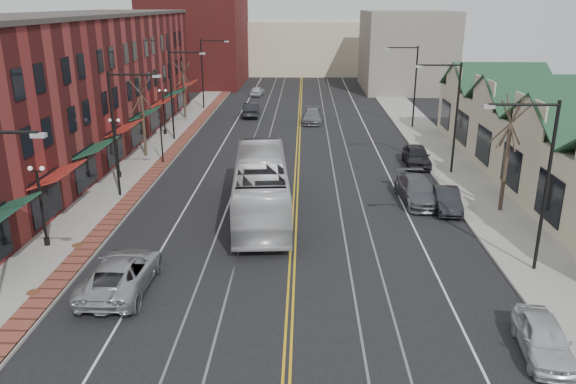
# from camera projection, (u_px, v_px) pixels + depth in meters

# --- Properties ---
(ground) EXTENTS (160.00, 160.00, 0.00)m
(ground) POSITION_uv_depth(u_px,v_px,m) (288.00, 339.00, 21.32)
(ground) COLOR black
(ground) RESTS_ON ground
(sidewalk_left) EXTENTS (4.00, 120.00, 0.15)m
(sidewalk_left) POSITION_uv_depth(u_px,v_px,m) (131.00, 178.00, 40.56)
(sidewalk_left) COLOR gray
(sidewalk_left) RESTS_ON ground
(sidewalk_right) EXTENTS (4.00, 120.00, 0.15)m
(sidewalk_right) POSITION_uv_depth(u_px,v_px,m) (465.00, 181.00, 39.89)
(sidewalk_right) COLOR gray
(sidewalk_right) RESTS_ON ground
(building_left) EXTENTS (10.00, 50.00, 11.00)m
(building_left) POSITION_uv_depth(u_px,v_px,m) (65.00, 88.00, 45.64)
(building_left) COLOR maroon
(building_left) RESTS_ON ground
(building_right) EXTENTS (8.00, 36.00, 4.60)m
(building_right) POSITION_uv_depth(u_px,v_px,m) (555.00, 151.00, 39.01)
(building_right) COLOR beige
(building_right) RESTS_ON ground
(backdrop_left) EXTENTS (14.00, 18.00, 14.00)m
(backdrop_left) POSITION_uv_depth(u_px,v_px,m) (197.00, 38.00, 85.78)
(backdrop_left) COLOR maroon
(backdrop_left) RESTS_ON ground
(backdrop_mid) EXTENTS (22.00, 14.00, 9.00)m
(backdrop_mid) POSITION_uv_depth(u_px,v_px,m) (302.00, 47.00, 100.34)
(backdrop_mid) COLOR beige
(backdrop_mid) RESTS_ON ground
(backdrop_right) EXTENTS (12.00, 16.00, 11.00)m
(backdrop_right) POSITION_uv_depth(u_px,v_px,m) (406.00, 51.00, 80.67)
(backdrop_right) COLOR slate
(backdrop_right) RESTS_ON ground
(streetlight_l_1) EXTENTS (3.33, 0.25, 8.00)m
(streetlight_l_1) POSITION_uv_depth(u_px,v_px,m) (120.00, 122.00, 35.16)
(streetlight_l_1) COLOR black
(streetlight_l_1) RESTS_ON sidewalk_left
(streetlight_l_2) EXTENTS (3.33, 0.25, 8.00)m
(streetlight_l_2) POSITION_uv_depth(u_px,v_px,m) (176.00, 86.00, 50.31)
(streetlight_l_2) COLOR black
(streetlight_l_2) RESTS_ON sidewalk_left
(streetlight_l_3) EXTENTS (3.33, 0.25, 8.00)m
(streetlight_l_3) POSITION_uv_depth(u_px,v_px,m) (206.00, 66.00, 65.45)
(streetlight_l_3) COLOR black
(streetlight_l_3) RESTS_ON sidewalk_left
(streetlight_r_0) EXTENTS (3.33, 0.25, 8.00)m
(streetlight_r_0) POSITION_uv_depth(u_px,v_px,m) (539.00, 170.00, 25.08)
(streetlight_r_0) COLOR black
(streetlight_r_0) RESTS_ON sidewalk_right
(streetlight_r_1) EXTENTS (3.33, 0.25, 8.00)m
(streetlight_r_1) POSITION_uv_depth(u_px,v_px,m) (451.00, 107.00, 40.22)
(streetlight_r_1) COLOR black
(streetlight_r_1) RESTS_ON sidewalk_right
(streetlight_r_2) EXTENTS (3.33, 0.25, 8.00)m
(streetlight_r_2) POSITION_uv_depth(u_px,v_px,m) (411.00, 78.00, 55.37)
(streetlight_r_2) COLOR black
(streetlight_r_2) RESTS_ON sidewalk_right
(lamppost_l_1) EXTENTS (0.84, 0.28, 4.27)m
(lamppost_l_1) POSITION_uv_depth(u_px,v_px,m) (42.00, 208.00, 28.54)
(lamppost_l_1) COLOR black
(lamppost_l_1) RESTS_ON sidewalk_left
(lamppost_l_2) EXTENTS (0.84, 0.28, 4.27)m
(lamppost_l_2) POSITION_uv_depth(u_px,v_px,m) (117.00, 149.00, 39.90)
(lamppost_l_2) COLOR black
(lamppost_l_2) RESTS_ON sidewalk_left
(lamppost_l_3) EXTENTS (0.84, 0.28, 4.27)m
(lamppost_l_3) POSITION_uv_depth(u_px,v_px,m) (164.00, 113.00, 53.16)
(lamppost_l_3) COLOR black
(lamppost_l_3) RESTS_ON sidewalk_left
(tree_left_near) EXTENTS (1.78, 1.37, 6.48)m
(tree_left_near) POSITION_uv_depth(u_px,v_px,m) (143.00, 115.00, 45.15)
(tree_left_near) COLOR #382B21
(tree_left_near) RESTS_ON sidewalk_left
(tree_left_far) EXTENTS (1.66, 1.28, 6.02)m
(tree_left_far) POSITION_uv_depth(u_px,v_px,m) (184.00, 89.00, 60.38)
(tree_left_far) COLOR #382B21
(tree_left_far) RESTS_ON sidewalk_left
(tree_right_mid) EXTENTS (1.90, 1.46, 6.93)m
(tree_right_mid) POSITION_uv_depth(u_px,v_px,m) (507.00, 152.00, 33.02)
(tree_right_mid) COLOR #382B21
(tree_right_mid) RESTS_ON sidewalk_right
(manhole_mid) EXTENTS (0.60, 0.60, 0.02)m
(manhole_mid) POSITION_uv_depth(u_px,v_px,m) (34.00, 292.00, 24.42)
(manhole_mid) COLOR #592D19
(manhole_mid) RESTS_ON sidewalk_left
(manhole_far) EXTENTS (0.60, 0.60, 0.02)m
(manhole_far) POSITION_uv_depth(u_px,v_px,m) (78.00, 245.00, 29.16)
(manhole_far) COLOR #592D19
(manhole_far) RESTS_ON sidewalk_left
(traffic_signal) EXTENTS (0.18, 0.15, 3.80)m
(traffic_signal) POSITION_uv_depth(u_px,v_px,m) (161.00, 135.00, 43.58)
(traffic_signal) COLOR black
(traffic_signal) RESTS_ON sidewalk_left
(transit_bus) EXTENTS (4.00, 13.04, 3.58)m
(transit_bus) POSITION_uv_depth(u_px,v_px,m) (261.00, 186.00, 33.25)
(transit_bus) COLOR silver
(transit_bus) RESTS_ON ground
(parked_suv) EXTENTS (2.65, 5.73, 1.59)m
(parked_suv) POSITION_uv_depth(u_px,v_px,m) (121.00, 273.00, 24.74)
(parked_suv) COLOR #A9ACB0
(parked_suv) RESTS_ON ground
(parked_car_a) EXTENTS (2.05, 4.15, 1.36)m
(parked_car_a) POSITION_uv_depth(u_px,v_px,m) (544.00, 338.00, 20.15)
(parked_car_a) COLOR silver
(parked_car_a) RESTS_ON ground
(parked_car_b) EXTENTS (1.76, 4.19, 1.35)m
(parked_car_b) POSITION_uv_depth(u_px,v_px,m) (447.00, 200.00, 34.33)
(parked_car_b) COLOR black
(parked_car_b) RESTS_ON ground
(parked_car_c) EXTENTS (2.49, 5.52, 1.57)m
(parked_car_c) POSITION_uv_depth(u_px,v_px,m) (418.00, 190.00, 35.69)
(parked_car_c) COLOR #58585E
(parked_car_c) RESTS_ON ground
(parked_car_d) EXTENTS (2.08, 4.75, 1.59)m
(parked_car_d) POSITION_uv_depth(u_px,v_px,m) (417.00, 156.00, 43.67)
(parked_car_d) COLOR black
(parked_car_d) RESTS_ON ground
(distant_car_left) EXTENTS (1.80, 4.77, 1.55)m
(distant_car_left) POSITION_uv_depth(u_px,v_px,m) (251.00, 110.00, 62.50)
(distant_car_left) COLOR black
(distant_car_left) RESTS_ON ground
(distant_car_right) EXTENTS (2.23, 5.05, 1.44)m
(distant_car_right) POSITION_uv_depth(u_px,v_px,m) (312.00, 116.00, 59.33)
(distant_car_right) COLOR slate
(distant_car_right) RESTS_ON ground
(distant_car_far) EXTENTS (1.94, 3.93, 1.29)m
(distant_car_far) POSITION_uv_depth(u_px,v_px,m) (257.00, 91.00, 76.39)
(distant_car_far) COLOR silver
(distant_car_far) RESTS_ON ground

